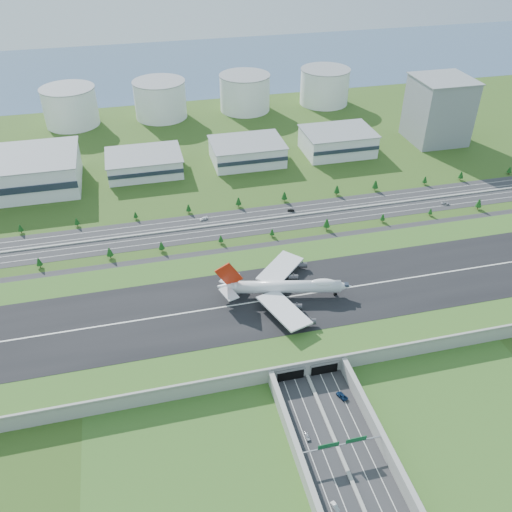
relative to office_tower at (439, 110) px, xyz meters
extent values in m
plane|color=#2C4916|center=(-200.00, -195.00, -27.50)|extent=(1200.00, 1200.00, 0.00)
cube|color=gray|center=(-200.00, -195.00, -23.50)|extent=(520.00, 100.00, 8.00)
cube|color=#2D5A1F|center=(-200.00, -195.00, -19.42)|extent=(520.00, 100.00, 0.16)
cube|color=black|center=(-200.00, -195.00, -19.28)|extent=(520.00, 58.00, 0.12)
cube|color=silver|center=(-200.00, -195.00, -19.20)|extent=(520.00, 0.90, 0.02)
cube|color=gray|center=(-200.00, -244.40, -18.90)|extent=(520.00, 1.20, 1.20)
cube|color=#28282B|center=(-200.00, -305.00, -27.44)|extent=(34.00, 120.00, 0.12)
cube|color=gray|center=(-200.00, -305.00, -27.05)|extent=(1.60, 120.00, 0.90)
cube|color=gray|center=(-218.20, -295.00, -23.50)|extent=(2.40, 100.00, 8.00)
cube|color=gray|center=(-181.80, -295.00, -23.50)|extent=(2.40, 100.00, 8.00)
cube|color=black|center=(-208.50, -245.20, -24.30)|extent=(13.00, 1.20, 6.00)
cube|color=black|center=(-191.50, -245.20, -24.30)|extent=(13.00, 1.20, 6.00)
cylinder|color=gray|center=(-219.00, -290.00, -24.00)|extent=(0.70, 0.70, 7.00)
cylinder|color=gray|center=(-181.00, -290.00, -24.00)|extent=(0.70, 0.70, 7.00)
cube|color=gray|center=(-200.00, -290.00, -20.30)|extent=(38.00, 0.50, 0.50)
cube|color=#0C4C23|center=(-206.00, -290.10, -18.90)|extent=(9.00, 0.30, 2.40)
cube|color=#0C4C23|center=(-194.00, -290.10, -18.90)|extent=(9.00, 0.30, 2.40)
cube|color=#28282B|center=(-200.00, -100.00, -27.44)|extent=(560.00, 36.00, 0.12)
cylinder|color=#3D2819|center=(-332.44, -122.00, -26.30)|extent=(0.50, 0.50, 2.40)
cone|color=#114014|center=(-332.44, -122.00, -23.23)|extent=(3.74, 3.74, 4.81)
cylinder|color=#3D2819|center=(-290.13, -122.00, -26.14)|extent=(0.50, 0.50, 2.72)
cone|color=#114014|center=(-290.13, -122.00, -22.66)|extent=(4.23, 4.23, 5.44)
cylinder|color=#3D2819|center=(-257.82, -122.00, -26.25)|extent=(0.50, 0.50, 2.51)
cone|color=#114014|center=(-257.82, -122.00, -23.04)|extent=(3.90, 3.90, 5.02)
cylinder|color=#3D2819|center=(-219.32, -122.00, -26.43)|extent=(0.50, 0.50, 2.14)
cone|color=#114014|center=(-219.32, -122.00, -23.70)|extent=(3.33, 3.33, 4.28)
cylinder|color=#3D2819|center=(-184.64, -122.00, -26.48)|extent=(0.50, 0.50, 2.05)
cone|color=#114014|center=(-184.64, -122.00, -23.86)|extent=(3.19, 3.19, 4.10)
cylinder|color=#3D2819|center=(-146.35, -122.00, -26.05)|extent=(0.50, 0.50, 2.90)
cone|color=#114014|center=(-146.35, -122.00, -22.34)|extent=(4.52, 4.52, 5.81)
cylinder|color=#3D2819|center=(-105.19, -122.00, -26.38)|extent=(0.50, 0.50, 2.23)
cone|color=#114014|center=(-105.19, -122.00, -23.53)|extent=(3.47, 3.47, 4.46)
cylinder|color=#3D2819|center=(-68.76, -122.00, -26.50)|extent=(0.50, 0.50, 1.99)
cone|color=#114014|center=(-68.76, -122.00, -23.96)|extent=(3.10, 3.10, 3.98)
cylinder|color=#3D2819|center=(-30.80, -122.00, -26.05)|extent=(0.50, 0.50, 2.90)
cone|color=#114014|center=(-30.80, -122.00, -22.35)|extent=(4.51, 4.51, 5.79)
cylinder|color=#3D2819|center=(-347.99, -78.00, -26.36)|extent=(0.50, 0.50, 2.29)
cone|color=#114014|center=(-347.99, -78.00, -23.43)|extent=(3.56, 3.56, 4.58)
cylinder|color=#3D2819|center=(-311.46, -78.00, -26.38)|extent=(0.50, 0.50, 2.25)
cone|color=#114014|center=(-311.46, -78.00, -23.50)|extent=(3.50, 3.50, 4.50)
cylinder|color=#3D2819|center=(-271.76, -78.00, -26.48)|extent=(0.50, 0.50, 2.03)
cone|color=#114014|center=(-271.76, -78.00, -23.89)|extent=(3.16, 3.16, 4.06)
cylinder|color=#3D2819|center=(-234.50, -78.00, -26.31)|extent=(0.50, 0.50, 2.38)
cone|color=#114014|center=(-234.50, -78.00, -23.27)|extent=(3.70, 3.70, 4.76)
cylinder|color=#3D2819|center=(-198.08, -78.00, -26.15)|extent=(0.50, 0.50, 2.70)
cone|color=#114014|center=(-198.08, -78.00, -22.69)|extent=(4.21, 4.21, 5.41)
cylinder|color=#3D2819|center=(-163.51, -78.00, -26.12)|extent=(0.50, 0.50, 2.76)
cone|color=#114014|center=(-163.51, -78.00, -22.59)|extent=(4.30, 4.30, 5.52)
cylinder|color=#3D2819|center=(-122.47, -78.00, -26.09)|extent=(0.50, 0.50, 2.81)
cone|color=#114014|center=(-122.47, -78.00, -22.50)|extent=(4.38, 4.38, 5.63)
cylinder|color=#3D2819|center=(-91.43, -78.00, -26.01)|extent=(0.50, 0.50, 2.99)
cone|color=#114014|center=(-91.43, -78.00, -22.19)|extent=(4.65, 4.65, 5.98)
cylinder|color=#3D2819|center=(-49.79, -78.00, -26.31)|extent=(0.50, 0.50, 2.38)
cone|color=#114014|center=(-49.79, -78.00, -23.26)|extent=(3.71, 3.71, 4.76)
cylinder|color=#3D2819|center=(-18.77, -78.00, -26.18)|extent=(0.50, 0.50, 2.64)
cone|color=#114014|center=(-18.77, -78.00, -22.81)|extent=(4.10, 4.10, 5.27)
cylinder|color=#3D2819|center=(24.77, -78.00, -26.38)|extent=(0.50, 0.50, 2.25)
cone|color=#114014|center=(24.77, -78.00, -23.50)|extent=(3.50, 3.50, 4.50)
cube|color=silver|center=(-260.00, -5.00, -20.00)|extent=(58.00, 42.00, 15.00)
cube|color=silver|center=(-175.00, -5.00, -19.00)|extent=(58.00, 42.00, 17.00)
cube|color=silver|center=(-95.00, -5.00, -18.00)|extent=(58.00, 42.00, 19.00)
cube|color=gray|center=(0.00, 0.00, 0.00)|extent=(46.00, 46.00, 55.00)
cylinder|color=white|center=(-320.00, 115.00, -10.00)|extent=(50.00, 50.00, 35.00)
cylinder|color=white|center=(-235.00, 115.00, -10.00)|extent=(50.00, 50.00, 35.00)
cylinder|color=white|center=(-150.00, 115.00, -10.00)|extent=(50.00, 50.00, 35.00)
cylinder|color=white|center=(-65.00, 115.00, -10.00)|extent=(50.00, 50.00, 35.00)
cube|color=#3E5777|center=(-200.00, 285.00, -27.47)|extent=(1200.00, 260.00, 0.06)
cylinder|color=silver|center=(-196.22, -193.58, -13.06)|extent=(59.54, 19.70, 6.80)
cone|color=silver|center=(-165.12, -200.58, -13.06)|extent=(9.79, 8.50, 6.80)
cone|color=silver|center=(-227.32, -186.58, -12.63)|extent=(11.86, 8.97, 6.80)
ellipsoid|color=silver|center=(-176.48, -198.02, -10.61)|extent=(15.31, 8.35, 4.18)
cube|color=silver|center=(-202.26, -210.73, -14.12)|extent=(23.61, 34.66, 1.68)
cube|color=silver|center=(-194.33, -175.49, -14.12)|extent=(32.26, 32.40, 1.68)
cylinder|color=#38383D|center=(-194.07, -207.13, -16.46)|extent=(6.09, 4.32, 3.19)
cylinder|color=#38383D|center=(-190.60, -219.89, -16.46)|extent=(6.09, 4.32, 3.19)
cylinder|color=#38383D|center=(-188.48, -182.25, -16.46)|extent=(6.09, 4.32, 3.19)
cylinder|color=#38383D|center=(-179.87, -172.21, -16.46)|extent=(6.09, 4.32, 3.19)
cube|color=silver|center=(-227.80, -193.55, -11.78)|extent=(9.57, 13.06, 0.64)
cube|color=silver|center=(-224.76, -180.08, -11.78)|extent=(12.61, 12.91, 0.64)
cube|color=#B2220C|center=(-226.28, -186.81, -4.56)|extent=(14.99, 4.26, 15.93)
cylinder|color=black|center=(-169.43, -199.61, -18.64)|extent=(2.02, 0.74, 2.02)
cylinder|color=black|center=(-201.11, -195.96, -18.64)|extent=(2.02, 0.74, 2.02)
cylinder|color=black|center=(-199.62, -189.33, -18.64)|extent=(2.02, 0.74, 2.02)
cylinder|color=black|center=(-207.33, -194.56, -18.64)|extent=(2.02, 0.74, 2.02)
cylinder|color=black|center=(-205.84, -187.93, -18.64)|extent=(2.02, 0.74, 2.02)
imported|color=silver|center=(-210.88, -278.43, -26.61)|extent=(2.04, 4.61, 1.54)
imported|color=silver|center=(-210.30, -311.21, -26.60)|extent=(2.69, 4.98, 1.56)
imported|color=#0E2447|center=(-188.47, -261.25, -26.53)|extent=(4.91, 6.69, 1.69)
imported|color=black|center=(-162.98, -93.59, -26.57)|extent=(5.18, 3.45, 1.61)
imported|color=#B9B8BD|center=(-50.06, -110.43, -26.56)|extent=(6.49, 4.48, 1.65)
imported|color=white|center=(-225.82, -89.96, -26.54)|extent=(6.22, 3.78, 1.69)
camera|label=1|loc=(-266.26, -414.21, 170.32)|focal=38.00mm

